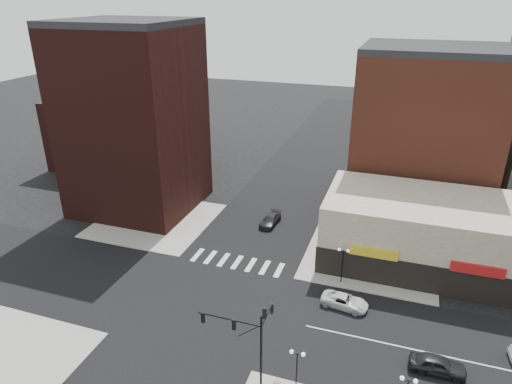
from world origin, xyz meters
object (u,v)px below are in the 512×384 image
(street_lamp_ne, at_px, (343,257))
(dark_sedan_north, at_px, (270,220))
(white_suv, at_px, (345,301))
(dark_sedan_east, at_px, (438,365))
(street_lamp_se_a, at_px, (297,361))
(traffic_signal, at_px, (251,332))

(street_lamp_ne, bearing_deg, dark_sedan_north, 136.93)
(white_suv, distance_m, dark_sedan_east, 10.53)
(white_suv, bearing_deg, street_lamp_se_a, 177.61)
(traffic_signal, relative_size, street_lamp_se_a, 1.87)
(traffic_signal, relative_size, white_suv, 1.67)
(traffic_signal, bearing_deg, dark_sedan_north, 103.77)
(street_lamp_se_a, xyz_separation_m, dark_sedan_east, (10.54, 5.92, -2.52))
(traffic_signal, relative_size, dark_sedan_east, 1.71)
(street_lamp_se_a, bearing_deg, dark_sedan_north, 111.09)
(dark_sedan_east, relative_size, dark_sedan_north, 0.99)
(street_lamp_se_a, xyz_separation_m, white_suv, (1.99, 12.06, -2.64))
(dark_sedan_north, bearing_deg, traffic_signal, -71.17)
(white_suv, distance_m, dark_sedan_north, 18.89)
(street_lamp_se_a, height_order, street_lamp_ne, same)
(white_suv, bearing_deg, traffic_signal, 161.16)
(traffic_signal, height_order, dark_sedan_east, traffic_signal)
(street_lamp_se_a, xyz_separation_m, dark_sedan_north, (-10.21, 26.48, -2.62))
(traffic_signal, bearing_deg, dark_sedan_east, 21.90)
(dark_sedan_east, bearing_deg, street_lamp_se_a, 118.36)
(street_lamp_se_a, distance_m, dark_sedan_north, 28.50)
(street_lamp_ne, distance_m, dark_sedan_north, 15.57)
(street_lamp_se_a, relative_size, dark_sedan_north, 0.90)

